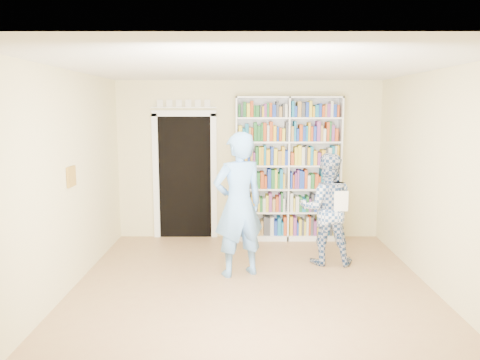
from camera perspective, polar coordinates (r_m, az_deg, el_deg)
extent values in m
plane|color=#A1724D|center=(5.93, 1.46, -13.36)|extent=(5.00, 5.00, 0.00)
plane|color=white|center=(5.52, 1.57, 13.59)|extent=(5.00, 5.00, 0.00)
plane|color=beige|center=(8.05, 1.07, 2.42)|extent=(4.50, 0.00, 4.50)
plane|color=beige|center=(5.95, -20.68, -0.35)|extent=(0.00, 5.00, 5.00)
plane|color=beige|center=(6.06, 23.30, -0.35)|extent=(0.00, 5.00, 5.00)
cube|color=white|center=(7.95, 5.87, 1.31)|extent=(1.77, 0.33, 2.43)
cube|color=white|center=(7.95, 5.87, 1.31)|extent=(0.03, 0.33, 2.43)
cube|color=black|center=(8.13, -6.71, 0.29)|extent=(0.90, 0.03, 2.10)
cube|color=white|center=(8.19, -10.20, 0.27)|extent=(0.10, 0.06, 2.20)
cube|color=white|center=(8.07, -3.20, 0.27)|extent=(0.10, 0.06, 2.20)
cube|color=white|center=(8.03, -6.86, 8.07)|extent=(1.10, 0.06, 0.10)
cube|color=white|center=(8.02, -6.89, 8.78)|extent=(1.10, 0.08, 0.02)
cube|color=brown|center=(6.13, -19.87, 0.40)|extent=(0.03, 0.25, 0.25)
imported|color=#67A0E6|center=(6.21, -0.19, -3.03)|extent=(0.83, 0.71, 1.93)
imported|color=navy|center=(6.84, 10.50, -3.49)|extent=(0.83, 0.67, 1.61)
cube|color=white|center=(6.61, 12.22, -2.54)|extent=(0.20, 0.03, 0.29)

